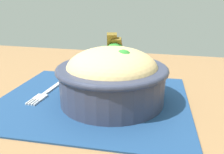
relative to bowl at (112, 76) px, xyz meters
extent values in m
cube|color=olive|center=(0.06, -0.02, -0.08)|extent=(1.16, 0.86, 0.04)
cylinder|color=brown|center=(0.58, -0.39, -0.44)|extent=(0.04, 0.04, 0.69)
cube|color=navy|center=(0.04, 0.00, -0.05)|extent=(0.40, 0.34, 0.00)
cylinder|color=#2D3347|center=(0.00, 0.00, -0.02)|extent=(0.20, 0.20, 0.07)
torus|color=#2D3347|center=(0.00, 0.00, 0.01)|extent=(0.22, 0.22, 0.01)
ellipsoid|color=tan|center=(0.00, 0.00, 0.01)|extent=(0.25, 0.25, 0.08)
sphere|color=#2B7B2C|center=(0.00, -0.04, 0.04)|extent=(0.04, 0.04, 0.04)
sphere|color=#2B7B2C|center=(-0.02, 0.02, 0.04)|extent=(0.04, 0.04, 0.04)
sphere|color=#2B7B2C|center=(0.03, -0.04, 0.04)|extent=(0.03, 0.03, 0.03)
cylinder|color=orange|center=(0.05, 0.01, 0.03)|extent=(0.04, 0.01, 0.01)
cylinder|color=orange|center=(-0.04, 0.02, 0.03)|extent=(0.03, 0.01, 0.01)
cube|color=brown|center=(0.00, -0.05, 0.05)|extent=(0.02, 0.04, 0.05)
cube|color=brown|center=(0.01, -0.05, 0.05)|extent=(0.03, 0.05, 0.06)
cube|color=silver|center=(0.15, -0.03, -0.05)|extent=(0.01, 0.07, 0.00)
cube|color=silver|center=(0.15, 0.01, -0.05)|extent=(0.01, 0.01, 0.00)
cube|color=silver|center=(0.15, 0.02, -0.05)|extent=(0.02, 0.03, 0.00)
cube|color=silver|center=(0.16, 0.05, -0.05)|extent=(0.00, 0.02, 0.00)
cube|color=silver|center=(0.15, 0.05, -0.05)|extent=(0.00, 0.02, 0.00)
cube|color=silver|center=(0.14, 0.05, -0.05)|extent=(0.00, 0.02, 0.00)
cube|color=silver|center=(0.14, 0.05, -0.05)|extent=(0.00, 0.02, 0.00)
camera|label=1|loc=(-0.10, 0.41, 0.14)|focal=36.68mm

